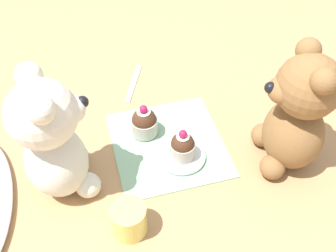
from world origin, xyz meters
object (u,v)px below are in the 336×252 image
object	(u,v)px
teddy_bear_tan	(297,115)
cupcake_near_cream_bear	(144,122)
teaspoon	(134,83)
cupcake_near_tan_bear	(182,146)
teddy_bear_cream	(52,140)
saucer_plate	(182,156)
juice_glass	(129,219)

from	to	relation	value
teddy_bear_tan	cupcake_near_cream_bear	size ratio (longest dim) A/B	3.39
cupcake_near_cream_bear	teaspoon	size ratio (longest dim) A/B	0.54
teaspoon	cupcake_near_tan_bear	bearing A→B (deg)	34.55
cupcake_near_tan_bear	teddy_bear_tan	bearing A→B (deg)	-104.47
teddy_bear_cream	teddy_bear_tan	size ratio (longest dim) A/B	1.00
cupcake_near_cream_bear	saucer_plate	world-z (taller)	cupcake_near_cream_bear
teddy_bear_cream	teddy_bear_tan	world-z (taller)	same
teddy_bear_tan	cupcake_near_tan_bear	bearing A→B (deg)	-92.12
teddy_bear_tan	teaspoon	distance (m)	0.41
cupcake_near_tan_bear	juice_glass	xyz separation A→B (m)	(-0.13, 0.13, -0.01)
cupcake_near_cream_bear	juice_glass	distance (m)	0.22
saucer_plate	juice_glass	size ratio (longest dim) A/B	1.51
teddy_bear_tan	saucer_plate	distance (m)	0.23
teddy_bear_cream	saucer_plate	world-z (taller)	teddy_bear_cream
teddy_bear_cream	cupcake_near_tan_bear	distance (m)	0.25
juice_glass	saucer_plate	bearing A→B (deg)	-46.43
teddy_bear_cream	juice_glass	xyz separation A→B (m)	(-0.13, -0.10, -0.09)
saucer_plate	teddy_bear_cream	bearing A→B (deg)	89.59
cupcake_near_cream_bear	saucer_plate	distance (m)	0.11
cupcake_near_tan_bear	teaspoon	size ratio (longest dim) A/B	0.51
teddy_bear_cream	juice_glass	bearing A→B (deg)	-151.99
saucer_plate	cupcake_near_tan_bear	xyz separation A→B (m)	(0.00, -0.00, 0.03)
saucer_plate	teaspoon	bearing A→B (deg)	10.20
cupcake_near_cream_bear	teddy_bear_tan	bearing A→B (deg)	-118.36
juice_glass	teaspoon	size ratio (longest dim) A/B	0.45
cupcake_near_cream_bear	teddy_bear_cream	bearing A→B (deg)	115.90
cupcake_near_cream_bear	cupcake_near_tan_bear	distance (m)	0.10
teddy_bear_tan	juice_glass	distance (m)	0.35
cupcake_near_cream_bear	teaspoon	world-z (taller)	cupcake_near_cream_bear
cupcake_near_tan_bear	cupcake_near_cream_bear	bearing A→B (deg)	33.32
cupcake_near_tan_bear	teaspoon	distance (m)	0.26
teddy_bear_cream	cupcake_near_cream_bear	xyz separation A→B (m)	(0.08, -0.17, -0.09)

